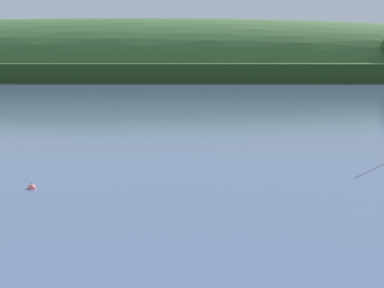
{
  "coord_description": "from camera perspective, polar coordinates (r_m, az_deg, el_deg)",
  "views": [
    {
      "loc": [
        -0.49,
        -1.53,
        8.87
      ],
      "look_at": [
        -4.77,
        44.18,
        1.32
      ],
      "focal_mm": 52.29,
      "sensor_mm": 36.0,
      "label": 1
    }
  ],
  "objects": [
    {
      "name": "mooring_buoy_foreground",
      "position": [
        38.43,
        -16.03,
        -4.38
      ],
      "size": [
        0.56,
        0.56,
        0.64
      ],
      "color": "#E06675",
      "rests_on": "ground"
    },
    {
      "name": "far_shoreline_hill",
      "position": [
        218.08,
        -4.16,
        7.07
      ],
      "size": [
        605.15,
        140.31,
        43.45
      ],
      "rotation": [
        0.0,
        0.0,
        0.08
      ],
      "color": "#27431B",
      "rests_on": "ground"
    }
  ]
}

